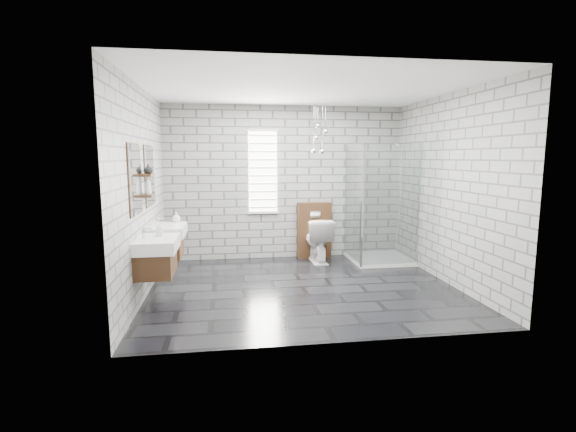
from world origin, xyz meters
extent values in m
cube|color=black|center=(0.00, 0.00, -0.01)|extent=(4.20, 3.60, 0.02)
cube|color=white|center=(0.00, 0.00, 2.71)|extent=(4.20, 3.60, 0.02)
cube|color=gray|center=(0.00, 1.81, 1.35)|extent=(4.20, 0.02, 2.70)
cube|color=gray|center=(0.00, -1.81, 1.35)|extent=(4.20, 0.02, 2.70)
cube|color=gray|center=(-2.11, 0.00, 1.35)|extent=(0.02, 3.60, 2.70)
cube|color=gray|center=(2.11, 0.00, 1.35)|extent=(0.02, 3.60, 2.70)
cube|color=#462A15|center=(-1.89, -0.51, 0.55)|extent=(0.42, 0.62, 0.30)
cube|color=silver|center=(-1.69, -0.51, 0.58)|extent=(0.02, 0.35, 0.01)
cube|color=white|center=(-1.87, -0.51, 0.77)|extent=(0.47, 0.70, 0.15)
cylinder|color=silver|center=(-2.02, -0.51, 0.91)|extent=(0.04, 0.04, 0.12)
cylinder|color=silver|center=(-1.97, -0.51, 0.96)|extent=(0.10, 0.02, 0.02)
cube|color=white|center=(-2.08, -0.51, 1.55)|extent=(0.03, 0.55, 0.80)
cube|color=#462A15|center=(-2.09, -0.51, 1.55)|extent=(0.01, 0.59, 0.84)
cube|color=#462A15|center=(-1.89, 0.42, 0.55)|extent=(0.42, 0.62, 0.30)
cube|color=silver|center=(-1.69, 0.42, 0.58)|extent=(0.02, 0.35, 0.01)
cube|color=white|center=(-1.87, 0.42, 0.77)|extent=(0.47, 0.70, 0.15)
cylinder|color=silver|center=(-2.02, 0.42, 0.91)|extent=(0.04, 0.04, 0.12)
cylinder|color=silver|center=(-1.97, 0.42, 0.96)|extent=(0.10, 0.02, 0.02)
cube|color=white|center=(-2.08, 0.42, 1.55)|extent=(0.03, 0.55, 0.80)
cube|color=#462A15|center=(-2.09, 0.42, 1.55)|extent=(0.01, 0.59, 0.84)
cube|color=#462A15|center=(-2.03, -0.05, 1.32)|extent=(0.14, 0.30, 0.03)
cube|color=#462A15|center=(-2.03, -0.05, 1.58)|extent=(0.14, 0.30, 0.03)
cube|color=white|center=(-0.40, 1.79, 1.55)|extent=(0.50, 0.02, 1.40)
cube|color=silver|center=(-0.40, 1.77, 2.27)|extent=(0.56, 0.04, 0.04)
cube|color=silver|center=(-0.40, 1.77, 0.83)|extent=(0.56, 0.04, 0.04)
cube|color=silver|center=(-0.40, 1.77, 0.92)|extent=(0.48, 0.01, 0.02)
cube|color=silver|center=(-0.40, 1.77, 1.06)|extent=(0.48, 0.01, 0.02)
cube|color=silver|center=(-0.40, 1.77, 1.20)|extent=(0.48, 0.01, 0.02)
cube|color=silver|center=(-0.40, 1.77, 1.34)|extent=(0.48, 0.01, 0.02)
cube|color=silver|center=(-0.40, 1.77, 1.48)|extent=(0.48, 0.01, 0.02)
cube|color=silver|center=(-0.40, 1.77, 1.62)|extent=(0.48, 0.01, 0.02)
cube|color=silver|center=(-0.40, 1.77, 1.76)|extent=(0.48, 0.01, 0.02)
cube|color=silver|center=(-0.40, 1.77, 1.90)|extent=(0.48, 0.01, 0.02)
cube|color=silver|center=(-0.40, 1.77, 2.04)|extent=(0.48, 0.01, 0.03)
cube|color=silver|center=(-0.40, 1.77, 2.18)|extent=(0.48, 0.01, 0.03)
cube|color=#462A15|center=(0.51, 1.70, 0.50)|extent=(0.60, 0.20, 1.00)
cube|color=silver|center=(0.51, 1.60, 0.80)|extent=(0.18, 0.01, 0.12)
cube|color=white|center=(1.60, 1.30, 0.03)|extent=(1.00, 1.00, 0.06)
cube|color=silver|center=(1.60, 0.81, 1.03)|extent=(1.00, 0.01, 2.00)
cube|color=silver|center=(1.11, 1.30, 1.03)|extent=(0.01, 1.00, 2.00)
cube|color=silver|center=(1.11, 0.81, 1.03)|extent=(0.03, 0.03, 2.00)
cube|color=silver|center=(2.08, 0.81, 1.03)|extent=(0.03, 0.03, 2.00)
cylinder|color=silver|center=(2.04, 1.50, 1.10)|extent=(0.02, 0.02, 1.80)
cylinder|color=silver|center=(1.96, 1.50, 2.02)|extent=(0.14, 0.14, 0.02)
sphere|color=silver|center=(0.41, 1.32, 1.91)|extent=(0.09, 0.09, 0.09)
cylinder|color=silver|center=(0.41, 1.32, 2.33)|extent=(0.01, 0.01, 0.74)
sphere|color=silver|center=(0.56, 1.32, 1.90)|extent=(0.09, 0.09, 0.09)
cylinder|color=silver|center=(0.56, 1.32, 2.32)|extent=(0.01, 0.01, 0.75)
sphere|color=silver|center=(0.50, 1.41, 2.33)|extent=(0.09, 0.09, 0.09)
cylinder|color=silver|center=(0.50, 1.41, 2.54)|extent=(0.01, 0.01, 0.33)
sphere|color=silver|center=(0.46, 1.38, 2.12)|extent=(0.09, 0.09, 0.09)
cylinder|color=silver|center=(0.46, 1.38, 2.43)|extent=(0.01, 0.01, 0.53)
sphere|color=silver|center=(0.62, 1.38, 2.23)|extent=(0.09, 0.09, 0.09)
cylinder|color=silver|center=(0.62, 1.38, 2.49)|extent=(0.01, 0.01, 0.42)
imported|color=white|center=(0.51, 1.39, 0.38)|extent=(0.44, 0.76, 0.76)
imported|color=#B2B2B2|center=(-1.85, -0.38, 0.94)|extent=(0.09, 0.09, 0.17)
imported|color=#B2B2B2|center=(-1.78, 0.73, 0.92)|extent=(0.14, 0.14, 0.15)
imported|color=#B2B2B2|center=(-2.02, -0.09, 1.45)|extent=(0.10, 0.10, 0.23)
imported|color=#B2B2B2|center=(-2.02, -0.01, 1.66)|extent=(0.12, 0.12, 0.12)
camera|label=1|loc=(-1.02, -5.56, 1.81)|focal=26.00mm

